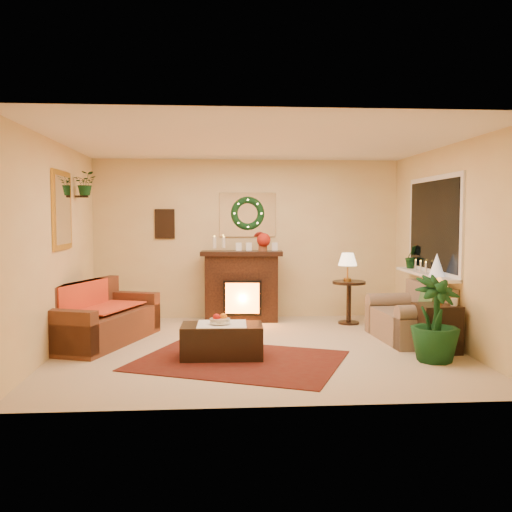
{
  "coord_description": "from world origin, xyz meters",
  "views": [
    {
      "loc": [
        -0.55,
        -7.13,
        1.67
      ],
      "look_at": [
        0.0,
        0.35,
        1.15
      ],
      "focal_mm": 40.0,
      "sensor_mm": 36.0,
      "label": 1
    }
  ],
  "objects": [
    {
      "name": "loveseat",
      "position": [
        2.06,
        0.32,
        0.42
      ],
      "size": [
        0.85,
        1.36,
        0.76
      ],
      "primitive_type": "cube",
      "rotation": [
        0.0,
        0.0,
        0.07
      ],
      "color": "gray",
      "rests_on": "floor"
    },
    {
      "name": "end_table_square",
      "position": [
        2.19,
        -0.36,
        0.27
      ],
      "size": [
        0.5,
        0.5,
        0.59
      ],
      "primitive_type": "cube",
      "rotation": [
        0.0,
        0.0,
        0.04
      ],
      "color": "#392317",
      "rests_on": "floor"
    },
    {
      "name": "lamp_tiffany",
      "position": [
        2.2,
        -0.36,
        0.74
      ],
      "size": [
        0.26,
        0.26,
        0.38
      ],
      "primitive_type": "cone",
      "color": "orange",
      "rests_on": "end_table_square"
    },
    {
      "name": "ceiling",
      "position": [
        0.0,
        0.0,
        2.6
      ],
      "size": [
        5.0,
        5.0,
        0.0
      ],
      "primitive_type": "plane",
      "color": "white",
      "rests_on": "ground"
    },
    {
      "name": "coffee_table",
      "position": [
        -0.46,
        -0.48,
        0.21
      ],
      "size": [
        0.97,
        0.55,
        0.4
      ],
      "primitive_type": "cube",
      "rotation": [
        0.0,
        0.0,
        -0.03
      ],
      "color": "#301D09",
      "rests_on": "floor"
    },
    {
      "name": "lamp_cream",
      "position": [
        1.51,
        1.53,
        0.88
      ],
      "size": [
        0.29,
        0.29,
        0.45
      ],
      "primitive_type": "cone",
      "color": "beige",
      "rests_on": "side_table_round"
    },
    {
      "name": "fruit_bowl",
      "position": [
        -0.49,
        -0.51,
        0.45
      ],
      "size": [
        0.24,
        0.24,
        0.06
      ],
      "primitive_type": "cylinder",
      "color": "silver",
      "rests_on": "coffee_table"
    },
    {
      "name": "side_table_round",
      "position": [
        1.54,
        1.54,
        0.33
      ],
      "size": [
        0.61,
        0.61,
        0.67
      ],
      "primitive_type": "cylinder",
      "rotation": [
        0.0,
        0.0,
        -0.23
      ],
      "color": "black",
      "rests_on": "floor"
    },
    {
      "name": "poinsettia",
      "position": [
        0.23,
        1.84,
        1.3
      ],
      "size": [
        0.22,
        0.22,
        0.22
      ],
      "primitive_type": "sphere",
      "color": "#A51C11",
      "rests_on": "fireplace"
    },
    {
      "name": "mantel_mirror",
      "position": [
        0.0,
        2.23,
        1.7
      ],
      "size": [
        0.92,
        0.02,
        0.72
      ],
      "primitive_type": "cube",
      "color": "white",
      "rests_on": "wall_back"
    },
    {
      "name": "floor",
      "position": [
        0.0,
        0.0,
        0.0
      ],
      "size": [
        5.0,
        5.0,
        0.0
      ],
      "primitive_type": "plane",
      "color": "beige",
      "rests_on": "ground"
    },
    {
      "name": "window_glass",
      "position": [
        2.47,
        0.55,
        1.55
      ],
      "size": [
        0.02,
        1.7,
        1.22
      ],
      "primitive_type": "cube",
      "color": "black",
      "rests_on": "wall_right"
    },
    {
      "name": "wreath",
      "position": [
        0.0,
        2.19,
        1.72
      ],
      "size": [
        0.55,
        0.11,
        0.55
      ],
      "primitive_type": "torus",
      "rotation": [
        1.57,
        0.0,
        0.0
      ],
      "color": "#194719",
      "rests_on": "wall_back"
    },
    {
      "name": "fireplace",
      "position": [
        -0.11,
        1.9,
        0.55
      ],
      "size": [
        1.17,
        0.45,
        1.05
      ],
      "primitive_type": "cube",
      "rotation": [
        0.0,
        0.0,
        -0.08
      ],
      "color": "black",
      "rests_on": "floor"
    },
    {
      "name": "wall_art",
      "position": [
        -1.35,
        2.23,
        1.55
      ],
      "size": [
        0.32,
        0.03,
        0.48
      ],
      "primitive_type": "cube",
      "color": "#381E11",
      "rests_on": "wall_back"
    },
    {
      "name": "area_rug",
      "position": [
        -0.27,
        -0.64,
        0.01
      ],
      "size": [
        2.76,
        2.46,
        0.01
      ],
      "primitive_type": "cube",
      "rotation": [
        0.0,
        0.0,
        -0.4
      ],
      "color": "maroon",
      "rests_on": "floor"
    },
    {
      "name": "floor_palm",
      "position": [
        1.98,
        -0.82,
        0.45
      ],
      "size": [
        2.18,
        2.18,
        2.97
      ],
      "primitive_type": "imported",
      "rotation": [
        0.0,
        0.0,
        0.4
      ],
      "color": "#1C3F1F",
      "rests_on": "floor"
    },
    {
      "name": "mini_tree",
      "position": [
        2.35,
        0.1,
        1.04
      ],
      "size": [
        0.2,
        0.2,
        0.3
      ],
      "primitive_type": "cone",
      "color": "white",
      "rests_on": "window_sill"
    },
    {
      "name": "hanging_plant",
      "position": [
        -2.34,
        1.05,
        1.97
      ],
      "size": [
        0.33,
        0.28,
        0.36
      ],
      "primitive_type": "imported",
      "color": "#194719",
      "rests_on": "wall_left"
    },
    {
      "name": "mantel_candle_b",
      "position": [
        -0.4,
        1.88,
        1.26
      ],
      "size": [
        0.06,
        0.06,
        0.17
      ],
      "primitive_type": "cylinder",
      "color": "white",
      "rests_on": "fireplace"
    },
    {
      "name": "wall_left",
      "position": [
        -2.5,
        0.0,
        1.3
      ],
      "size": [
        4.5,
        4.5,
        0.0
      ],
      "primitive_type": "plane",
      "color": "#EFD88C",
      "rests_on": "ground"
    },
    {
      "name": "window_sill",
      "position": [
        2.38,
        0.55,
        0.87
      ],
      "size": [
        0.22,
        1.86,
        0.04
      ],
      "primitive_type": "cube",
      "color": "white",
      "rests_on": "wall_right"
    },
    {
      "name": "mantel_candle_a",
      "position": [
        -0.55,
        1.87,
        1.26
      ],
      "size": [
        0.06,
        0.06,
        0.18
      ],
      "primitive_type": "cylinder",
      "color": "beige",
      "rests_on": "fireplace"
    },
    {
      "name": "wall_front",
      "position": [
        0.0,
        -2.25,
        1.3
      ],
      "size": [
        5.0,
        5.0,
        0.0
      ],
      "primitive_type": "plane",
      "color": "#EFD88C",
      "rests_on": "ground"
    },
    {
      "name": "gold_mirror",
      "position": [
        -2.48,
        0.3,
        1.75
      ],
      "size": [
        0.03,
        0.84,
        1.0
      ],
      "primitive_type": "cube",
      "color": "gold",
      "rests_on": "wall_left"
    },
    {
      "name": "sofa",
      "position": [
        -2.04,
        0.46,
        0.43
      ],
      "size": [
        1.4,
        2.02,
        0.8
      ],
      "primitive_type": "cube",
      "rotation": [
        0.0,
        0.0,
        -0.35
      ],
      "color": "brown",
      "rests_on": "floor"
    },
    {
      "name": "sill_plant",
      "position": [
        2.42,
        1.23,
        1.08
      ],
      "size": [
        0.25,
        0.2,
        0.46
      ],
      "primitive_type": "imported",
      "color": "#164819",
      "rests_on": "window_sill"
    },
    {
      "name": "red_throw",
      "position": [
        -2.05,
        0.59,
        0.46
      ],
      "size": [
        0.72,
        1.17,
        0.02
      ],
      "primitive_type": "cube",
      "color": "red",
      "rests_on": "sofa"
    },
    {
      "name": "wall_right",
      "position": [
        2.5,
        0.0,
        1.3
      ],
      "size": [
        4.5,
        4.5,
        0.0
      ],
      "primitive_type": "plane",
      "color": "#EFD88C",
      "rests_on": "ground"
    },
    {
      "name": "window_frame",
      "position": [
        2.48,
        0.55,
        1.55
      ],
      "size": [
        0.03,
        1.86,
        1.36
      ],
      "primitive_type": "cube",
      "color": "white",
      "rests_on": "wall_right"
    },
    {
      "name": "wall_back",
      "position": [
        0.0,
        2.25,
        1.3
      ],
      "size": [
        5.0,
        5.0,
        0.0
      ],
      "primitive_type": "plane",
      "color": "#EFD88C",
      "rests_on": "ground"
    }
  ]
}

